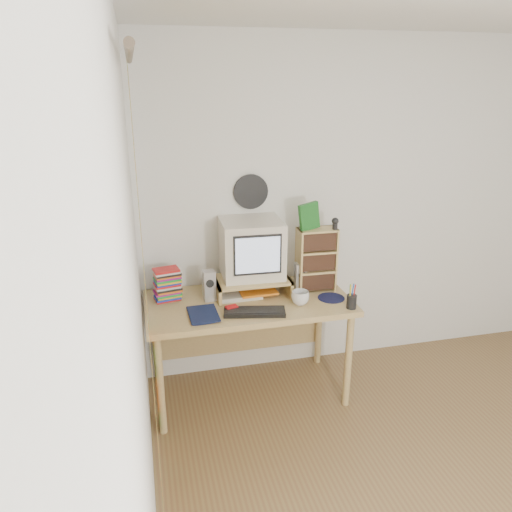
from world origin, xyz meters
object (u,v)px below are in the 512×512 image
crt_monitor (252,249)px  cd_rack (316,260)px  keyboard (255,312)px  dvd_stack (167,283)px  mug (300,298)px  diary (189,314)px  desk (246,314)px

crt_monitor → cd_rack: (0.45, -0.07, -0.09)m
keyboard → dvd_stack: 0.65m
dvd_stack → cd_rack: bearing=-14.1°
mug → diary: bearing=-178.0°
cd_rack → dvd_stack: bearing=178.0°
desk → keyboard: bearing=-91.2°
keyboard → mug: mug is taller
desk → dvd_stack: (-0.54, 0.08, 0.25)m
dvd_stack → diary: bearing=-81.1°
crt_monitor → keyboard: size_ratio=1.05×
desk → mug: bearing=-31.9°
desk → mug: 0.43m
dvd_stack → crt_monitor: bearing=-10.1°
crt_monitor → dvd_stack: size_ratio=1.75×
keyboard → cd_rack: size_ratio=0.87×
diary → cd_rack: bearing=13.2°
desk → keyboard: 0.31m
crt_monitor → diary: size_ratio=1.84×
desk → diary: (-0.43, -0.23, 0.16)m
cd_rack → desk: bearing=-176.6°
keyboard → cd_rack: cd_rack is taller
crt_monitor → desk: bearing=-123.9°
dvd_stack → mug: 0.91m
keyboard → cd_rack: 0.63m
crt_monitor → dvd_stack: (-0.60, -0.00, -0.20)m
keyboard → desk: bearing=100.5°
desk → mug: size_ratio=11.66×
desk → cd_rack: bearing=1.6°
cd_rack → keyboard: bearing=-149.1°
crt_monitor → keyboard: (-0.07, -0.36, -0.31)m
keyboard → dvd_stack: size_ratio=1.66×
crt_monitor → dvd_stack: bearing=-177.7°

